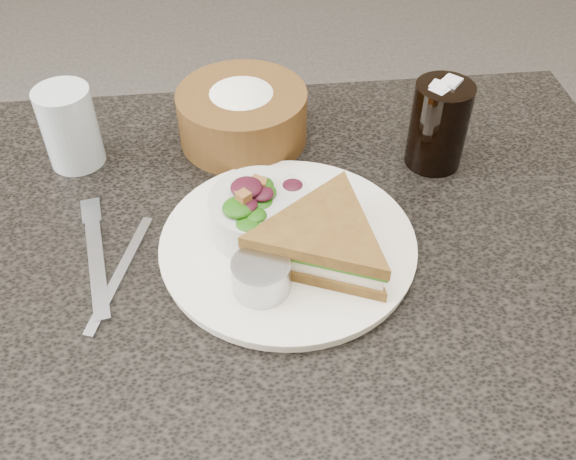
{
  "coord_description": "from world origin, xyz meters",
  "views": [
    {
      "loc": [
        -0.02,
        -0.52,
        1.29
      ],
      "look_at": [
        0.04,
        -0.0,
        0.78
      ],
      "focal_mm": 40.0,
      "sensor_mm": 36.0,
      "label": 1
    }
  ],
  "objects_px": {
    "cola_glass": "(439,121)",
    "water_glass": "(70,127)",
    "sandwich": "(323,240)",
    "dressing_ramekin": "(261,276)",
    "dining_table": "(264,416)",
    "bread_basket": "(242,108)",
    "salad_bowl": "(260,208)",
    "dinner_plate": "(288,245)"
  },
  "relations": [
    {
      "from": "dining_table",
      "to": "salad_bowl",
      "type": "bearing_deg",
      "value": 67.61
    },
    {
      "from": "water_glass",
      "to": "bread_basket",
      "type": "bearing_deg",
      "value": 6.9
    },
    {
      "from": "sandwich",
      "to": "dressing_ramekin",
      "type": "bearing_deg",
      "value": -128.25
    },
    {
      "from": "dinner_plate",
      "to": "bread_basket",
      "type": "xyz_separation_m",
      "value": [
        -0.04,
        0.22,
        0.04
      ]
    },
    {
      "from": "sandwich",
      "to": "dressing_ramekin",
      "type": "height_order",
      "value": "sandwich"
    },
    {
      "from": "salad_bowl",
      "to": "cola_glass",
      "type": "xyz_separation_m",
      "value": [
        0.24,
        0.12,
        0.02
      ]
    },
    {
      "from": "dining_table",
      "to": "dressing_ramekin",
      "type": "distance_m",
      "value": 0.41
    },
    {
      "from": "sandwich",
      "to": "cola_glass",
      "type": "height_order",
      "value": "cola_glass"
    },
    {
      "from": "dressing_ramekin",
      "to": "cola_glass",
      "type": "xyz_separation_m",
      "value": [
        0.25,
        0.21,
        0.03
      ]
    },
    {
      "from": "sandwich",
      "to": "bread_basket",
      "type": "relative_size",
      "value": 1.07
    },
    {
      "from": "dining_table",
      "to": "bread_basket",
      "type": "relative_size",
      "value": 5.69
    },
    {
      "from": "salad_bowl",
      "to": "cola_glass",
      "type": "distance_m",
      "value": 0.27
    },
    {
      "from": "cola_glass",
      "to": "water_glass",
      "type": "height_order",
      "value": "cola_glass"
    },
    {
      "from": "salad_bowl",
      "to": "cola_glass",
      "type": "relative_size",
      "value": 0.92
    },
    {
      "from": "dinner_plate",
      "to": "dressing_ramekin",
      "type": "height_order",
      "value": "dressing_ramekin"
    },
    {
      "from": "dining_table",
      "to": "dressing_ramekin",
      "type": "relative_size",
      "value": 15.89
    },
    {
      "from": "salad_bowl",
      "to": "cola_glass",
      "type": "height_order",
      "value": "cola_glass"
    },
    {
      "from": "dining_table",
      "to": "dinner_plate",
      "type": "relative_size",
      "value": 3.43
    },
    {
      "from": "dining_table",
      "to": "dressing_ramekin",
      "type": "height_order",
      "value": "dressing_ramekin"
    },
    {
      "from": "sandwich",
      "to": "cola_glass",
      "type": "xyz_separation_m",
      "value": [
        0.17,
        0.17,
        0.03
      ]
    },
    {
      "from": "water_glass",
      "to": "dinner_plate",
      "type": "bearing_deg",
      "value": -36.58
    },
    {
      "from": "sandwich",
      "to": "salad_bowl",
      "type": "distance_m",
      "value": 0.08
    },
    {
      "from": "bread_basket",
      "to": "dining_table",
      "type": "bearing_deg",
      "value": -89.66
    },
    {
      "from": "bread_basket",
      "to": "sandwich",
      "type": "bearing_deg",
      "value": -73.38
    },
    {
      "from": "dining_table",
      "to": "salad_bowl",
      "type": "relative_size",
      "value": 8.53
    },
    {
      "from": "salad_bowl",
      "to": "water_glass",
      "type": "xyz_separation_m",
      "value": [
        -0.23,
        0.17,
        0.01
      ]
    },
    {
      "from": "water_glass",
      "to": "dressing_ramekin",
      "type": "bearing_deg",
      "value": -49.12
    },
    {
      "from": "salad_bowl",
      "to": "dressing_ramekin",
      "type": "relative_size",
      "value": 1.86
    },
    {
      "from": "dining_table",
      "to": "salad_bowl",
      "type": "distance_m",
      "value": 0.42
    },
    {
      "from": "dining_table",
      "to": "water_glass",
      "type": "bearing_deg",
      "value": 139.34
    },
    {
      "from": "cola_glass",
      "to": "bread_basket",
      "type": "bearing_deg",
      "value": 162.32
    },
    {
      "from": "dining_table",
      "to": "sandwich",
      "type": "bearing_deg",
      "value": -22.0
    },
    {
      "from": "dining_table",
      "to": "sandwich",
      "type": "height_order",
      "value": "sandwich"
    },
    {
      "from": "bread_basket",
      "to": "water_glass",
      "type": "distance_m",
      "value": 0.23
    },
    {
      "from": "dinner_plate",
      "to": "dressing_ramekin",
      "type": "relative_size",
      "value": 4.63
    },
    {
      "from": "dinner_plate",
      "to": "cola_glass",
      "type": "distance_m",
      "value": 0.26
    },
    {
      "from": "dinner_plate",
      "to": "dressing_ramekin",
      "type": "distance_m",
      "value": 0.08
    },
    {
      "from": "dining_table",
      "to": "cola_glass",
      "type": "height_order",
      "value": "cola_glass"
    },
    {
      "from": "dressing_ramekin",
      "to": "bread_basket",
      "type": "xyz_separation_m",
      "value": [
        -0.0,
        0.29,
        0.02
      ]
    },
    {
      "from": "dining_table",
      "to": "sandwich",
      "type": "relative_size",
      "value": 5.32
    },
    {
      "from": "bread_basket",
      "to": "water_glass",
      "type": "bearing_deg",
      "value": -173.1
    },
    {
      "from": "bread_basket",
      "to": "cola_glass",
      "type": "xyz_separation_m",
      "value": [
        0.25,
        -0.08,
        0.01
      ]
    }
  ]
}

